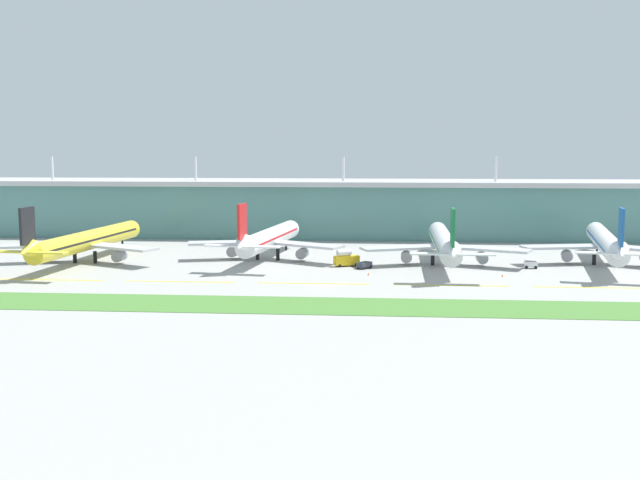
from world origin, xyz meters
name	(u,v)px	position (x,y,z in m)	size (l,w,h in m)	color
ground_plane	(324,286)	(0.00, 0.00, 0.00)	(600.00, 600.00, 0.00)	#9E9E99
terminal_building	(344,208)	(0.00, 103.37, 10.97)	(288.00, 34.00, 30.53)	slate
airliner_nearest	(87,241)	(-72.92, 32.24, 6.46)	(48.63, 72.34, 18.90)	yellow
airliner_near_middle	(269,238)	(-19.99, 42.33, 6.45)	(48.38, 61.51, 18.90)	white
airliner_far_middle	(444,243)	(32.21, 36.06, 6.46)	(48.79, 70.02, 18.90)	silver
airliner_farthest	(606,243)	(79.23, 39.99, 6.46)	(47.98, 70.80, 18.90)	white
taxiway_stripe_west	(50,280)	(-71.00, 2.67, 0.02)	(28.00, 0.70, 0.04)	yellow
taxiway_stripe_mid_west	(180,282)	(-37.00, 2.67, 0.02)	(28.00, 0.70, 0.04)	yellow
taxiway_stripe_centre	(313,284)	(-3.00, 2.67, 0.02)	(28.00, 0.70, 0.04)	yellow
taxiway_stripe_mid_east	(450,286)	(31.00, 2.67, 0.02)	(28.00, 0.70, 0.04)	yellow
taxiway_stripe_east	(591,288)	(65.00, 2.67, 0.02)	(28.00, 0.70, 0.04)	yellow
grass_verge	(316,306)	(0.00, -23.60, 0.05)	(300.00, 18.00, 0.10)	#477A33
fuel_truck	(346,259)	(4.00, 30.73, 2.26)	(7.64, 5.24, 4.95)	gold
pushback_tug	(364,265)	(9.33, 27.08, 1.10)	(4.56, 4.96, 1.85)	#333842
baggage_cart	(531,264)	(56.18, 30.99, 1.26)	(3.76, 2.29, 2.48)	silver
safety_cone_left_wingtip	(368,274)	(10.64, 16.21, 0.35)	(0.56, 0.56, 0.70)	orange
safety_cone_nose_front	(502,275)	(45.95, 16.59, 0.35)	(0.56, 0.56, 0.70)	orange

